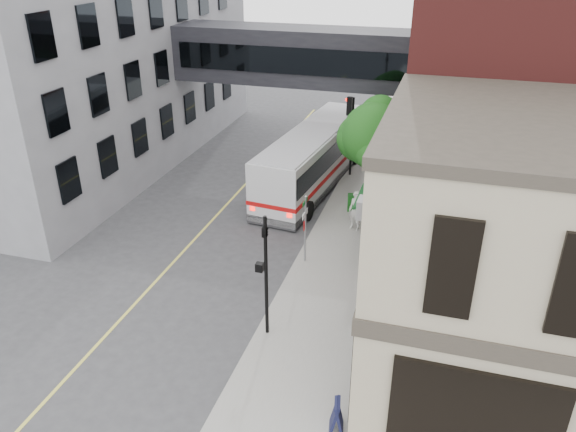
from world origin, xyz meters
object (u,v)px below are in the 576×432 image
Objects in this scene: pedestrian_a at (356,211)px; pedestrian_b at (380,201)px; pedestrian_c at (373,189)px; bus at (314,155)px; sandwich_board at (337,415)px; newspaper_box at (352,202)px.

pedestrian_b is (0.90, 1.76, -0.18)m from pedestrian_a.
pedestrian_b is 1.17m from pedestrian_c.
bus reaches higher than pedestrian_a.
pedestrian_b is at bearing 83.14° from sandwich_board.
bus is 6.78× the size of pedestrian_c.
pedestrian_b is at bearing -59.92° from pedestrian_c.
newspaper_box is at bearing -47.35° from bus.
newspaper_box is (-0.52, 1.90, -0.51)m from pedestrian_a.
pedestrian_c reaches higher than newspaper_box.
pedestrian_b is 1.76× the size of newspaper_box.
pedestrian_a reaches higher than sandwich_board.
newspaper_box is at bearing -131.59° from pedestrian_c.
pedestrian_a is 1.23× the size of pedestrian_b.
pedestrian_b reaches higher than newspaper_box.
pedestrian_c is at bearing -29.69° from bus.
bus is 11.95× the size of sandwich_board.
newspaper_box is (-1.41, 0.14, -0.33)m from pedestrian_b.
sandwich_board is (1.70, -11.97, -0.45)m from pedestrian_a.
pedestrian_c is 14.84m from sandwich_board.
bus reaches higher than newspaper_box.
pedestrian_a is (3.23, -4.85, -0.66)m from bus.
pedestrian_c reaches higher than sandwich_board.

